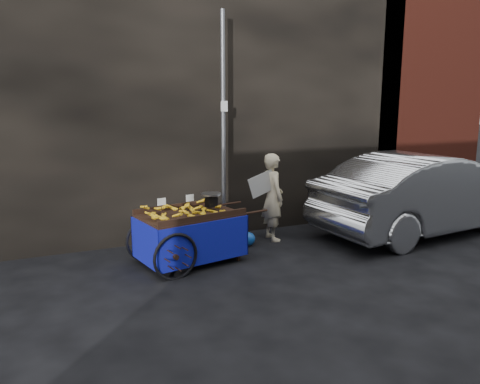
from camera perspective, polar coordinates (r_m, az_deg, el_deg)
name	(u,v)px	position (r m, az deg, el deg)	size (l,w,h in m)	color
ground	(238,264)	(7.37, -0.31, -8.73)	(80.00, 80.00, 0.00)	black
building_wall	(203,100)	(9.49, -4.53, 11.09)	(13.50, 2.00, 5.00)	black
street_pole	(223,129)	(8.26, -2.05, 7.68)	(0.12, 0.10, 4.00)	slate
banana_cart	(187,219)	(7.26, -6.47, -3.35)	(2.21, 1.30, 1.13)	black
vendor	(273,197)	(8.43, 3.99, -0.60)	(0.75, 0.60, 1.58)	beige
plastic_bag	(248,239)	(8.19, 0.94, -5.76)	(0.27, 0.22, 0.24)	#174FAE
parked_car	(427,193)	(9.57, 21.83, -0.16)	(1.61, 4.62, 1.52)	silver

